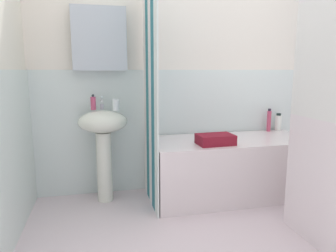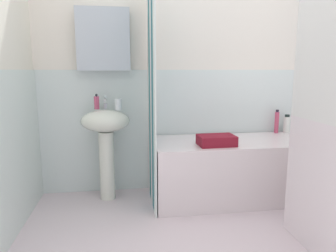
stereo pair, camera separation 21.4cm
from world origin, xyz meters
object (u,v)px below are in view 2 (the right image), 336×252
Objects in this scene: towel_folded at (216,140)px; shampoo_bottle at (287,124)px; lotion_bottle at (277,122)px; bathtub at (234,169)px; sink at (106,134)px; toothbrush_cup at (118,104)px; soap_dispenser at (97,102)px.

shampoo_bottle is at bearing 26.49° from towel_folded.
towel_folded is at bearing -150.71° from lotion_bottle.
bathtub is at bearing 35.38° from towel_folded.
sink is at bearing -175.76° from lotion_bottle.
shampoo_bottle is at bearing 4.97° from lotion_bottle.
lotion_bottle is (-0.12, -0.01, 0.03)m from shampoo_bottle.
shampoo_bottle is 1.00m from towel_folded.
shampoo_bottle is 0.78× the size of lotion_bottle.
bathtub is 0.72m from lotion_bottle.
lotion_bottle is (0.54, 0.27, 0.39)m from bathtub.
towel_folded is at bearing -20.03° from toothbrush_cup.
toothbrush_cup is 0.41× the size of lotion_bottle.
shampoo_bottle is 0.12m from lotion_bottle.
toothbrush_cup is (0.20, -0.08, -0.01)m from soap_dispenser.
towel_folded is (-0.78, -0.44, -0.07)m from lotion_bottle.
toothbrush_cup is 1.63m from lotion_bottle.
toothbrush_cup is 0.07× the size of bathtub.
bathtub is 0.81m from shampoo_bottle.
sink is 5.97× the size of soap_dispenser.
toothbrush_cup is at bearing -175.30° from lotion_bottle.
toothbrush_cup is at bearing -21.49° from soap_dispenser.
bathtub is 0.43m from towel_folded.
bathtub is (1.26, -0.22, -0.63)m from soap_dispenser.
soap_dispenser is (-0.08, 0.07, 0.29)m from sink.
sink is 1.74m from lotion_bottle.
soap_dispenser is at bearing 170.31° from bathtub.
sink reaches higher than bathtub.
soap_dispenser is 0.45× the size of towel_folded.
towel_folded is (0.95, -0.31, -0.02)m from sink.
towel_folded is (-0.90, -0.45, -0.04)m from shampoo_bottle.
bathtub is 6.31× the size of lotion_bottle.
soap_dispenser reaches higher than sink.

